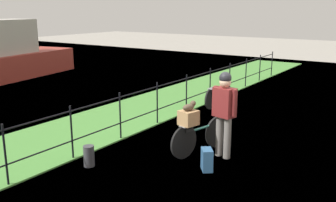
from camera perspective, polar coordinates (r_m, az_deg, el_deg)
name	(u,v)px	position (r m, az deg, el deg)	size (l,w,h in m)	color
ground_plane	(227,151)	(7.88, 8.87, -7.41)	(60.00, 60.00, 0.00)	gray
grass_strip	(105,122)	(9.72, -9.47, -3.21)	(27.00, 2.40, 0.03)	#478438
iron_fence	(140,106)	(8.84, -4.28, -0.77)	(18.04, 0.04, 1.06)	black
bicycle_main	(200,136)	(7.61, 4.89, -5.30)	(1.58, 0.42, 0.65)	black
wooden_crate	(188,118)	(7.23, 3.10, -2.54)	(0.32, 0.29, 0.28)	#A87F51
terrier_dog	(190,106)	(7.19, 3.27, -0.83)	(0.32, 0.20, 0.18)	#4C3D2D
cyclist_person	(224,107)	(7.25, 8.50, -0.93)	(0.35, 0.53, 1.68)	slate
backpack_on_paving	(207,160)	(6.86, 5.89, -8.80)	(0.28, 0.18, 0.40)	#28517A
mooring_bollard	(89,156)	(7.15, -11.85, -8.12)	(0.20, 0.20, 0.39)	#38383D
bicycle_parked	(218,95)	(11.35, 7.56, 0.92)	(1.69, 0.17, 0.60)	black
moored_boat_near	(0,58)	(16.79, -24.03, 5.88)	(7.19, 3.20, 4.00)	#9E3328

